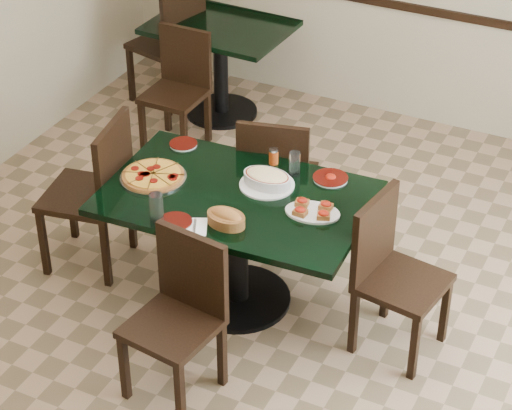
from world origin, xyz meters
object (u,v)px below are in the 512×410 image
at_px(chair_near, 181,308).
at_px(lasagna_casserole, 267,179).
at_px(chair_left, 98,186).
at_px(chair_right, 390,267).
at_px(back_chair_near, 179,82).
at_px(bread_basket, 226,218).
at_px(chair_far, 276,175).
at_px(bruschetta_platter, 313,210).
at_px(back_table, 220,52).
at_px(pepperoni_pizza, 153,176).
at_px(main_table, 237,222).
at_px(back_chair_left, 173,38).

bearing_deg(chair_near, lasagna_casserole, 93.97).
xyz_separation_m(chair_left, lasagna_casserole, (1.03, 0.19, 0.23)).
bearing_deg(chair_right, back_chair_near, 64.50).
bearing_deg(lasagna_casserole, bread_basket, -91.44).
height_order(chair_far, bread_basket, chair_far).
height_order(back_chair_near, bruschetta_platter, back_chair_near).
bearing_deg(bread_basket, back_table, 125.07).
xyz_separation_m(chair_left, pepperoni_pizza, (0.41, -0.02, 0.20)).
xyz_separation_m(main_table, pepperoni_pizza, (-0.51, -0.06, 0.20)).
relative_size(lasagna_casserole, bruschetta_platter, 0.95).
relative_size(chair_far, back_chair_left, 0.94).
xyz_separation_m(chair_near, bruschetta_platter, (0.40, 0.75, 0.27)).
bearing_deg(back_chair_left, chair_left, 31.54).
bearing_deg(back_table, main_table, -57.60).
bearing_deg(chair_far, chair_near, 80.47).
height_order(chair_far, chair_near, chair_far).
height_order(chair_near, back_chair_near, chair_near).
bearing_deg(back_table, back_chair_near, -94.88).
xyz_separation_m(back_table, back_chair_left, (-0.41, 0.00, 0.04)).
relative_size(back_table, chair_right, 1.14).
relative_size(chair_left, back_chair_near, 1.14).
distance_m(chair_near, bread_basket, 0.54).
distance_m(chair_right, chair_left, 1.82).
bearing_deg(chair_right, bread_basket, 120.32).
bearing_deg(chair_left, bread_basket, 66.02).
height_order(chair_right, lasagna_casserole, chair_right).
distance_m(chair_near, back_chair_left, 3.20).
relative_size(chair_right, bruschetta_platter, 2.79).
relative_size(back_table, pepperoni_pizza, 2.76).
height_order(back_chair_left, lasagna_casserole, back_chair_left).
distance_m(lasagna_casserole, bruschetta_platter, 0.37).
bearing_deg(lasagna_casserole, back_table, 127.39).
bearing_deg(bread_basket, pepperoni_pizza, 165.65).
bearing_deg(pepperoni_pizza, back_chair_left, 117.64).
bearing_deg(chair_far, chair_left, 22.55).
height_order(back_table, back_chair_left, back_chair_left).
distance_m(back_table, chair_right, 2.85).
bearing_deg(chair_left, back_table, 176.85).
distance_m(chair_far, chair_right, 1.09).
bearing_deg(lasagna_casserole, chair_left, -166.74).
distance_m(back_table, back_chair_near, 0.52).
bearing_deg(bread_basket, chair_right, 28.20).
bearing_deg(bruschetta_platter, main_table, 173.50).
relative_size(back_table, bruschetta_platter, 3.18).
xyz_separation_m(chair_far, back_chair_near, (-1.19, 0.88, -0.04)).
xyz_separation_m(chair_left, back_chair_left, (-0.67, 2.04, -0.01)).
bearing_deg(chair_left, back_chair_near, -178.45).
bearing_deg(back_chair_near, pepperoni_pizza, -64.25).
bearing_deg(back_chair_left, back_table, 103.14).
bearing_deg(chair_near, pepperoni_pizza, 137.09).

